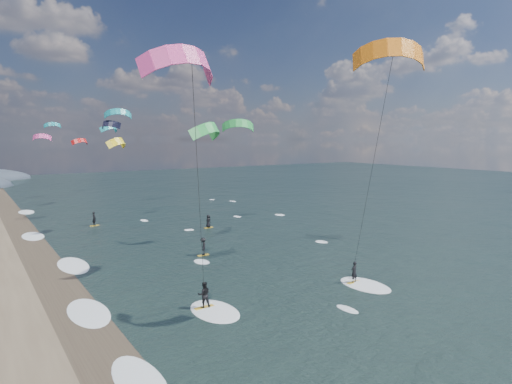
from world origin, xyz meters
TOP-DOWN VIEW (x-y plane):
  - ground at (0.00, 0.00)m, footprint 260.00×260.00m
  - wet_sand_strip at (-12.00, 10.00)m, footprint 3.00×240.00m
  - kitesurfer_near_a at (3.06, 4.83)m, footprint 7.62×9.15m
  - kitesurfer_near_b at (-7.50, 7.40)m, footprint 7.01×8.46m
  - far_kitesurfers at (1.17, 29.96)m, footprint 12.05×20.49m
  - bg_kite_field at (-0.15, 50.08)m, footprint 14.67×72.98m
  - shoreline_surf at (-10.80, 14.75)m, footprint 2.40×79.40m

SIDE VIEW (x-z plane):
  - ground at x=0.00m, z-range 0.00..0.00m
  - shoreline_surf at x=-10.80m, z-range -0.06..0.06m
  - wet_sand_strip at x=-12.00m, z-range 0.00..0.01m
  - far_kitesurfers at x=1.17m, z-range -0.04..1.70m
  - kitesurfer_near_b at x=-7.50m, z-range 2.22..17.24m
  - kitesurfer_near_a at x=3.06m, z-range 3.90..20.15m
  - bg_kite_field at x=-0.15m, z-range 9.62..14.63m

